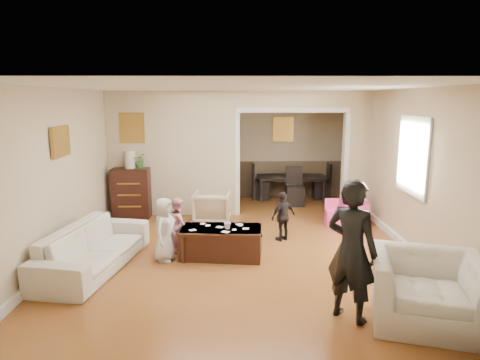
{
  "coord_description": "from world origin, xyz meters",
  "views": [
    {
      "loc": [
        -0.07,
        -6.84,
        2.42
      ],
      "look_at": [
        0.0,
        0.2,
        1.05
      ],
      "focal_mm": 31.0,
      "sensor_mm": 36.0,
      "label": 1
    }
  ],
  "objects_px": {
    "coffee_table": "(221,242)",
    "child_kneel_b": "(179,224)",
    "armchair_front": "(426,290)",
    "adult_person": "(352,251)",
    "child_kneel_a": "(165,229)",
    "armchair_back": "(212,208)",
    "coffee_cup": "(227,226)",
    "table_lamp": "(130,159)",
    "cyan_cup": "(351,199)",
    "dresser": "(132,193)",
    "play_table": "(354,212)",
    "sofa": "(94,247)",
    "dining_table": "(291,187)",
    "child_toddler": "(283,216)"
  },
  "relations": [
    {
      "from": "coffee_table",
      "to": "child_kneel_b",
      "type": "xyz_separation_m",
      "value": [
        -0.7,
        0.3,
        0.2
      ]
    },
    {
      "from": "armchair_front",
      "to": "child_kneel_b",
      "type": "xyz_separation_m",
      "value": [
        -3.01,
        2.28,
        0.06
      ]
    },
    {
      "from": "adult_person",
      "to": "child_kneel_a",
      "type": "bearing_deg",
      "value": 5.92
    },
    {
      "from": "child_kneel_a",
      "to": "adult_person",
      "type": "bearing_deg",
      "value": -110.61
    },
    {
      "from": "armchair_back",
      "to": "coffee_cup",
      "type": "bearing_deg",
      "value": 104.28
    },
    {
      "from": "table_lamp",
      "to": "cyan_cup",
      "type": "height_order",
      "value": "table_lamp"
    },
    {
      "from": "armchair_back",
      "to": "dresser",
      "type": "height_order",
      "value": "dresser"
    },
    {
      "from": "armchair_front",
      "to": "dresser",
      "type": "height_order",
      "value": "dresser"
    },
    {
      "from": "armchair_back",
      "to": "table_lamp",
      "type": "xyz_separation_m",
      "value": [
        -1.69,
        0.52,
        0.9
      ]
    },
    {
      "from": "play_table",
      "to": "cyan_cup",
      "type": "relative_size",
      "value": 6.08
    },
    {
      "from": "coffee_cup",
      "to": "play_table",
      "type": "distance_m",
      "value": 3.1
    },
    {
      "from": "cyan_cup",
      "to": "child_kneel_a",
      "type": "relative_size",
      "value": 0.08
    },
    {
      "from": "table_lamp",
      "to": "coffee_table",
      "type": "height_order",
      "value": "table_lamp"
    },
    {
      "from": "sofa",
      "to": "child_kneel_a",
      "type": "relative_size",
      "value": 2.2
    },
    {
      "from": "cyan_cup",
      "to": "dining_table",
      "type": "relative_size",
      "value": 0.05
    },
    {
      "from": "child_kneel_b",
      "to": "sofa",
      "type": "bearing_deg",
      "value": 109.17
    },
    {
      "from": "coffee_cup",
      "to": "dresser",
      "type": "bearing_deg",
      "value": 131.48
    },
    {
      "from": "sofa",
      "to": "table_lamp",
      "type": "height_order",
      "value": "table_lamp"
    },
    {
      "from": "child_kneel_a",
      "to": "child_kneel_b",
      "type": "bearing_deg",
      "value": -2.47
    },
    {
      "from": "armchair_front",
      "to": "dining_table",
      "type": "distance_m",
      "value": 5.87
    },
    {
      "from": "armchair_front",
      "to": "coffee_cup",
      "type": "bearing_deg",
      "value": 155.05
    },
    {
      "from": "coffee_cup",
      "to": "play_table",
      "type": "bearing_deg",
      "value": 36.2
    },
    {
      "from": "armchair_front",
      "to": "coffee_cup",
      "type": "height_order",
      "value": "armchair_front"
    },
    {
      "from": "play_table",
      "to": "child_toddler",
      "type": "height_order",
      "value": "child_toddler"
    },
    {
      "from": "armchair_front",
      "to": "coffee_table",
      "type": "distance_m",
      "value": 3.04
    },
    {
      "from": "coffee_table",
      "to": "dining_table",
      "type": "xyz_separation_m",
      "value": [
        1.6,
        3.85,
        0.06
      ]
    },
    {
      "from": "dresser",
      "to": "child_toddler",
      "type": "relative_size",
      "value": 1.2
    },
    {
      "from": "cyan_cup",
      "to": "child_kneel_a",
      "type": "height_order",
      "value": "child_kneel_a"
    },
    {
      "from": "coffee_cup",
      "to": "coffee_table",
      "type": "bearing_deg",
      "value": 153.43
    },
    {
      "from": "armchair_front",
      "to": "child_kneel_a",
      "type": "height_order",
      "value": "child_kneel_a"
    },
    {
      "from": "play_table",
      "to": "child_toddler",
      "type": "bearing_deg",
      "value": -146.42
    },
    {
      "from": "armchair_back",
      "to": "dresser",
      "type": "relative_size",
      "value": 0.68
    },
    {
      "from": "dresser",
      "to": "child_kneel_b",
      "type": "xyz_separation_m",
      "value": [
        1.23,
        -1.95,
        -0.09
      ]
    },
    {
      "from": "dining_table",
      "to": "play_table",
      "type": "bearing_deg",
      "value": -62.44
    },
    {
      "from": "dresser",
      "to": "coffee_cup",
      "type": "height_order",
      "value": "dresser"
    },
    {
      "from": "armchair_front",
      "to": "adult_person",
      "type": "xyz_separation_m",
      "value": [
        -0.82,
        0.09,
        0.42
      ]
    },
    {
      "from": "adult_person",
      "to": "sofa",
      "type": "bearing_deg",
      "value": 18.92
    },
    {
      "from": "play_table",
      "to": "child_toddler",
      "type": "xyz_separation_m",
      "value": [
        -1.54,
        -1.02,
        0.2
      ]
    },
    {
      "from": "dining_table",
      "to": "cyan_cup",
      "type": "bearing_deg",
      "value": -65.22
    },
    {
      "from": "dining_table",
      "to": "child_kneel_a",
      "type": "distance_m",
      "value": 4.69
    },
    {
      "from": "coffee_table",
      "to": "play_table",
      "type": "height_order",
      "value": "play_table"
    },
    {
      "from": "coffee_cup",
      "to": "dining_table",
      "type": "bearing_deg",
      "value": 69.01
    },
    {
      "from": "armchair_front",
      "to": "child_kneel_a",
      "type": "distance_m",
      "value": 3.65
    },
    {
      "from": "armchair_front",
      "to": "table_lamp",
      "type": "height_order",
      "value": "table_lamp"
    },
    {
      "from": "coffee_table",
      "to": "child_toddler",
      "type": "xyz_separation_m",
      "value": [
        1.05,
        0.75,
        0.2
      ]
    },
    {
      "from": "dining_table",
      "to": "adult_person",
      "type": "distance_m",
      "value": 5.76
    },
    {
      "from": "dresser",
      "to": "cyan_cup",
      "type": "bearing_deg",
      "value": -6.82
    },
    {
      "from": "dresser",
      "to": "play_table",
      "type": "relative_size",
      "value": 2.14
    },
    {
      "from": "sofa",
      "to": "dining_table",
      "type": "distance_m",
      "value": 5.49
    },
    {
      "from": "armchair_front",
      "to": "dining_table",
      "type": "height_order",
      "value": "armchair_front"
    }
  ]
}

